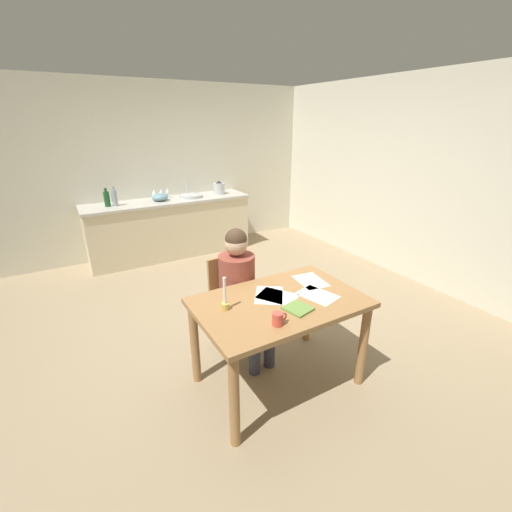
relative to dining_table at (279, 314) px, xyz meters
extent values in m
cube|color=#937F60|center=(0.14, 1.06, -0.67)|extent=(5.20, 5.20, 0.04)
cube|color=beige|center=(0.14, 3.66, 0.65)|extent=(5.20, 0.12, 2.60)
cube|color=beige|center=(2.74, 1.06, 0.65)|extent=(0.12, 5.20, 2.60)
cube|color=beige|center=(0.14, 3.30, -0.22)|extent=(2.48, 0.60, 0.86)
cube|color=#B7B2A8|center=(0.14, 3.30, 0.23)|extent=(2.52, 0.64, 0.04)
cube|color=#9E7042|center=(0.00, 0.00, 0.10)|extent=(1.27, 0.83, 0.04)
cylinder|color=#9E7042|center=(-0.58, -0.35, -0.29)|extent=(0.07, 0.07, 0.73)
cylinder|color=#9E7042|center=(0.58, -0.35, -0.29)|extent=(0.07, 0.07, 0.73)
cylinder|color=#9E7042|center=(-0.58, 0.35, -0.29)|extent=(0.07, 0.07, 0.73)
cylinder|color=#9E7042|center=(0.58, 0.35, -0.29)|extent=(0.07, 0.07, 0.73)
cube|color=#9E7042|center=(-0.07, 0.59, -0.18)|extent=(0.44, 0.44, 0.04)
cube|color=#9E7042|center=(-0.09, 0.78, 0.03)|extent=(0.36, 0.06, 0.40)
cylinder|color=#9E7042|center=(-0.22, 0.41, -0.42)|extent=(0.04, 0.04, 0.46)
cylinder|color=#9E7042|center=(0.11, 0.44, -0.42)|extent=(0.04, 0.04, 0.46)
cylinder|color=#9E7042|center=(-0.26, 0.75, -0.42)|extent=(0.04, 0.04, 0.46)
cylinder|color=#9E7042|center=(0.08, 0.78, -0.42)|extent=(0.04, 0.04, 0.46)
cylinder|color=brown|center=(-0.07, 0.57, 0.05)|extent=(0.35, 0.35, 0.50)
sphere|color=#D8AD8C|center=(-0.07, 0.57, 0.41)|extent=(0.20, 0.20, 0.20)
sphere|color=#473323|center=(-0.07, 0.57, 0.45)|extent=(0.19, 0.19, 0.19)
cylinder|color=#383847|center=(-0.13, 0.38, -0.20)|extent=(0.16, 0.39, 0.13)
cylinder|color=#383847|center=(-0.11, 0.19, -0.43)|extent=(0.10, 0.10, 0.45)
cylinder|color=#383847|center=(0.03, 0.39, -0.20)|extent=(0.16, 0.39, 0.13)
cylinder|color=#383847|center=(0.04, 0.20, -0.43)|extent=(0.10, 0.10, 0.45)
cylinder|color=#D84C3F|center=(-0.20, -0.27, 0.16)|extent=(0.08, 0.08, 0.09)
torus|color=#D84C3F|center=(-0.16, -0.27, 0.17)|extent=(0.06, 0.01, 0.06)
cylinder|color=gold|center=(-0.41, 0.09, 0.14)|extent=(0.06, 0.06, 0.05)
cylinder|color=white|center=(-0.41, 0.09, 0.27)|extent=(0.02, 0.02, 0.20)
cube|color=olive|center=(0.04, -0.18, 0.13)|extent=(0.21, 0.22, 0.02)
cube|color=white|center=(0.41, 0.14, 0.12)|extent=(0.25, 0.32, 0.00)
cube|color=white|center=(-0.03, 0.11, 0.12)|extent=(0.34, 0.36, 0.00)
cube|color=white|center=(0.02, 0.06, 0.12)|extent=(0.33, 0.36, 0.00)
cube|color=white|center=(0.30, -0.08, 0.12)|extent=(0.28, 0.34, 0.00)
cylinder|color=#B2B7BC|center=(0.52, 3.30, 0.27)|extent=(0.36, 0.36, 0.04)
cylinder|color=silver|center=(0.52, 3.46, 0.37)|extent=(0.02, 0.02, 0.24)
cylinder|color=#194C23|center=(-0.72, 3.30, 0.35)|extent=(0.08, 0.08, 0.21)
cylinder|color=#194C23|center=(-0.72, 3.30, 0.48)|extent=(0.04, 0.04, 0.05)
cylinder|color=#8C999E|center=(-0.62, 3.28, 0.36)|extent=(0.07, 0.07, 0.22)
cylinder|color=#8C999E|center=(-0.62, 3.28, 0.50)|extent=(0.03, 0.03, 0.06)
ellipsoid|color=#668C99|center=(0.02, 3.29, 0.30)|extent=(0.24, 0.24, 0.11)
cylinder|color=#B7BABF|center=(1.01, 3.30, 0.34)|extent=(0.18, 0.18, 0.18)
cone|color=#262628|center=(1.01, 3.30, 0.45)|extent=(0.11, 0.11, 0.04)
cylinder|color=silver|center=(0.19, 3.45, 0.25)|extent=(0.06, 0.06, 0.00)
cylinder|color=silver|center=(0.19, 3.45, 0.29)|extent=(0.01, 0.01, 0.07)
cone|color=silver|center=(0.19, 3.45, 0.36)|extent=(0.07, 0.07, 0.08)
cylinder|color=silver|center=(0.09, 3.45, 0.25)|extent=(0.06, 0.06, 0.00)
cylinder|color=silver|center=(0.09, 3.45, 0.29)|extent=(0.01, 0.01, 0.07)
cone|color=silver|center=(0.09, 3.45, 0.36)|extent=(0.07, 0.07, 0.08)
cylinder|color=silver|center=(-0.02, 3.45, 0.25)|extent=(0.06, 0.06, 0.00)
cylinder|color=silver|center=(-0.02, 3.45, 0.29)|extent=(0.01, 0.01, 0.07)
cone|color=silver|center=(-0.02, 3.45, 0.36)|extent=(0.07, 0.07, 0.08)
camera|label=1|loc=(-1.30, -1.87, 1.39)|focal=23.89mm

